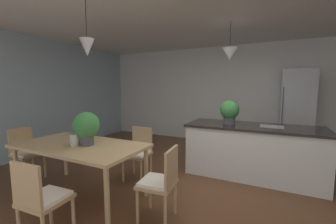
# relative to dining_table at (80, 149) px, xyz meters

# --- Properties ---
(ground_plane) EXTENTS (10.00, 8.40, 0.04)m
(ground_plane) POSITION_rel_dining_table_xyz_m (1.61, 0.76, -0.71)
(ground_plane) COLOR brown
(wall_back_kitchen) EXTENTS (10.00, 0.12, 2.70)m
(wall_back_kitchen) POSITION_rel_dining_table_xyz_m (1.61, 4.02, 0.66)
(wall_back_kitchen) COLOR silver
(wall_back_kitchen) RESTS_ON ground_plane
(window_wall_left_glazing) EXTENTS (0.06, 8.40, 2.70)m
(window_wall_left_glazing) POSITION_rel_dining_table_xyz_m (-2.45, 0.76, 0.66)
(window_wall_left_glazing) COLOR #9EB7C6
(window_wall_left_glazing) RESTS_ON ground_plane
(dining_table) EXTENTS (1.85, 0.96, 0.76)m
(dining_table) POSITION_rel_dining_table_xyz_m (0.00, 0.00, 0.00)
(dining_table) COLOR tan
(dining_table) RESTS_ON ground_plane
(chair_far_right) EXTENTS (0.43, 0.43, 0.87)m
(chair_far_right) POSITION_rel_dining_table_xyz_m (0.41, 0.85, -0.22)
(chair_far_right) COLOR tan
(chair_far_right) RESTS_ON ground_plane
(chair_window_end) EXTENTS (0.40, 0.40, 0.87)m
(chair_window_end) POSITION_rel_dining_table_xyz_m (-1.29, 0.00, -0.22)
(chair_window_end) COLOR tan
(chair_window_end) RESTS_ON ground_plane
(chair_near_right) EXTENTS (0.42, 0.42, 0.87)m
(chair_near_right) POSITION_rel_dining_table_xyz_m (0.42, -0.85, -0.22)
(chair_near_right) COLOR tan
(chair_near_right) RESTS_ON ground_plane
(chair_kitchen_end) EXTENTS (0.44, 0.44, 0.87)m
(chair_kitchen_end) POSITION_rel_dining_table_xyz_m (1.29, 0.00, -0.22)
(chair_kitchen_end) COLOR tan
(chair_kitchen_end) RESTS_ON ground_plane
(kitchen_island) EXTENTS (2.24, 0.89, 0.91)m
(kitchen_island) POSITION_rel_dining_table_xyz_m (2.15, 1.81, -0.23)
(kitchen_island) COLOR silver
(kitchen_island) RESTS_ON ground_plane
(refrigerator) EXTENTS (0.68, 0.67, 1.97)m
(refrigerator) POSITION_rel_dining_table_xyz_m (2.94, 3.62, 0.29)
(refrigerator) COLOR #B2B5B7
(refrigerator) RESTS_ON ground_plane
(pendant_over_table) EXTENTS (0.19, 0.19, 0.73)m
(pendant_over_table) POSITION_rel_dining_table_xyz_m (0.15, 0.07, 1.40)
(pendant_over_table) COLOR black
(pendant_over_island_main) EXTENTS (0.25, 0.25, 0.67)m
(pendant_over_island_main) POSITION_rel_dining_table_xyz_m (1.71, 1.81, 1.45)
(pendant_over_island_main) COLOR black
(potted_plant_on_island) EXTENTS (0.34, 0.34, 0.42)m
(potted_plant_on_island) POSITION_rel_dining_table_xyz_m (1.74, 1.81, 0.44)
(potted_plant_on_island) COLOR #4C4C51
(potted_plant_on_island) RESTS_ON kitchen_island
(potted_plant_on_table) EXTENTS (0.35, 0.35, 0.46)m
(potted_plant_on_table) POSITION_rel_dining_table_xyz_m (0.14, 0.01, 0.34)
(potted_plant_on_table) COLOR #4C4C51
(potted_plant_on_table) RESTS_ON dining_table
(vase_on_dining_table) EXTENTS (0.12, 0.12, 0.16)m
(vase_on_dining_table) POSITION_rel_dining_table_xyz_m (0.00, -0.08, 0.15)
(vase_on_dining_table) COLOR silver
(vase_on_dining_table) RESTS_ON dining_table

